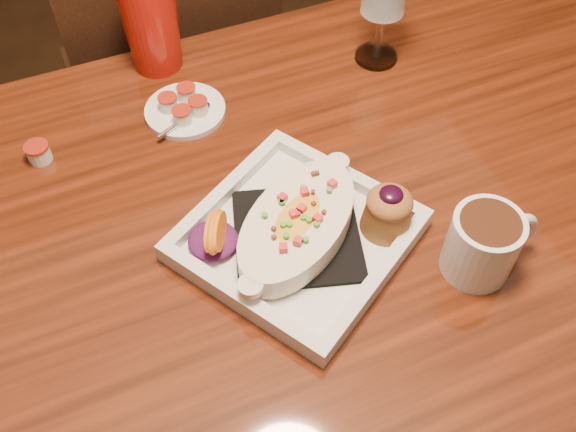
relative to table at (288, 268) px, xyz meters
name	(u,v)px	position (x,y,z in m)	size (l,w,h in m)	color
floor	(288,428)	(0.00, 0.00, -0.65)	(7.00, 7.00, 0.00)	black
table	(288,268)	(0.00, 0.00, 0.00)	(1.50, 0.90, 0.75)	maroon
chair_far	(175,84)	(0.00, 0.63, -0.15)	(0.42, 0.42, 0.93)	black
plate	(305,228)	(0.01, -0.03, 0.12)	(0.35, 0.35, 0.08)	silver
coffee_mug	(485,242)	(0.20, -0.15, 0.15)	(0.12, 0.09, 0.09)	silver
saucer	(184,109)	(-0.06, 0.27, 0.11)	(0.13, 0.13, 0.08)	silver
creamer_loose	(38,152)	(-0.28, 0.26, 0.11)	(0.04, 0.04, 0.03)	silver
red_tumbler	(151,25)	(-0.06, 0.40, 0.17)	(0.09, 0.09, 0.15)	red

